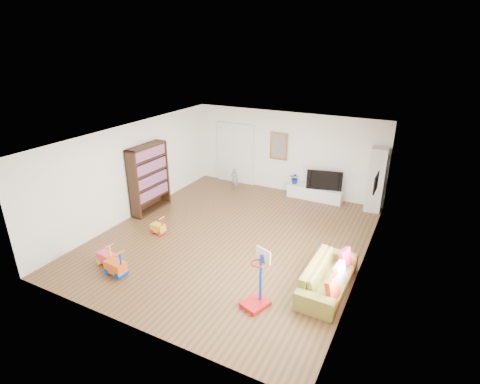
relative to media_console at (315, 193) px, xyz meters
The scene contains 25 objects.
floor 3.67m from the media_console, 108.30° to the right, with size 6.50×7.50×0.00m, color brown.
ceiling 4.43m from the media_console, 108.30° to the right, with size 6.50×7.50×0.00m, color white.
wall_back 1.64m from the media_console, 166.63° to the left, with size 6.50×0.00×2.70m, color white.
wall_front 7.41m from the media_console, 99.04° to the right, with size 6.50×0.00×2.70m, color silver.
wall_left 5.72m from the media_console, 141.68° to the right, with size 0.00×7.50×2.70m, color silver.
wall_right 4.22m from the media_console, 58.86° to the right, with size 0.00×7.50×2.70m, color white.
navy_accent 3.37m from the media_console, 44.88° to the right, with size 0.01×3.20×1.70m, color black.
olive_wainscot 2.96m from the media_console, 44.88° to the right, with size 0.01×3.20×1.00m, color brown.
doorway 3.17m from the media_console, behind, with size 1.45×0.06×2.10m, color white.
painting_back 1.95m from the media_console, behind, with size 0.62×0.06×0.92m, color gold.
artwork_right 3.07m from the media_console, 42.89° to the right, with size 0.04×0.56×0.46m, color #7F3F8C.
media_console is the anchor object (origin of this frame).
tall_cabinet 1.97m from the media_console, ahead, with size 0.46×0.46×1.96m, color silver.
bookshelf 5.26m from the media_console, 143.20° to the right, with size 0.36×1.39×2.04m, color #321D10.
sofa 4.78m from the media_console, 70.01° to the right, with size 2.01×0.79×0.59m, color olive.
basketball_hoop 5.72m from the media_console, 84.62° to the right, with size 0.42×0.51×1.22m, color #B51111.
ride_on_yellow 5.19m from the media_console, 125.91° to the right, with size 0.38×0.24×0.51m, color gold.
ride_on_orange 6.69m from the media_console, 113.40° to the right, with size 0.47×0.29×0.62m, color #E85311.
ride_on_pink 6.72m from the media_console, 117.98° to the right, with size 0.42×0.26×0.56m, color #ED4060.
child 2.74m from the media_console, 169.51° to the right, with size 0.28×0.19×0.78m, color slate.
tv 0.59m from the media_console, ahead, with size 1.11×0.15×0.64m, color black.
vase_plant 0.80m from the media_console, behind, with size 0.34×0.29×0.38m, color navy.
pillow_left 5.39m from the media_console, 69.83° to the right, with size 0.11×0.41×0.41m, color red.
pillow_center 4.88m from the media_console, 67.50° to the right, with size 0.11×0.41×0.41m, color white.
pillow_right 4.30m from the media_console, 64.75° to the right, with size 0.10×0.38×0.38m, color #B80F3C.
Camera 1 is at (4.14, -7.61, 4.85)m, focal length 28.00 mm.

